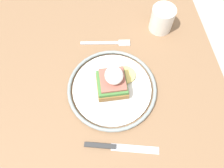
% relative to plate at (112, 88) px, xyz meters
% --- Properties ---
extents(ground_plane, '(6.00, 6.00, 0.00)m').
position_rel_plate_xyz_m(ground_plane, '(0.04, -0.05, -0.77)').
color(ground_plane, '#B2ADA3').
extents(dining_table, '(1.07, 0.77, 0.76)m').
position_rel_plate_xyz_m(dining_table, '(0.04, -0.05, -0.12)').
color(dining_table, '#846042').
rests_on(dining_table, ground_plane).
extents(plate, '(0.25, 0.25, 0.02)m').
position_rel_plate_xyz_m(plate, '(0.00, 0.00, 0.00)').
color(plate, silver).
rests_on(plate, dining_table).
extents(sandwich, '(0.10, 0.11, 0.08)m').
position_rel_plate_xyz_m(sandwich, '(-0.00, 0.00, 0.04)').
color(sandwich, olive).
rests_on(sandwich, plate).
extents(fork, '(0.03, 0.16, 0.00)m').
position_rel_plate_xyz_m(fork, '(-0.16, 0.01, -0.01)').
color(fork, silver).
rests_on(fork, dining_table).
extents(knife, '(0.06, 0.19, 0.01)m').
position_rel_plate_xyz_m(knife, '(0.16, -0.01, -0.01)').
color(knife, '#2D2D2D').
rests_on(knife, dining_table).
extents(cup, '(0.07, 0.07, 0.08)m').
position_rel_plate_xyz_m(cup, '(-0.20, 0.19, 0.03)').
color(cup, white).
rests_on(cup, dining_table).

